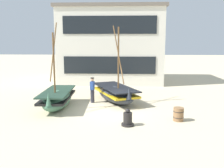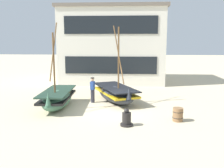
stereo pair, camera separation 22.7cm
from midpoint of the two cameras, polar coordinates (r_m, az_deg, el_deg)
ground_plane at (r=15.15m, az=-0.61°, el=-5.87°), size 120.00×120.00×0.00m
fishing_boat_near_left at (r=17.06m, az=0.32°, el=-2.11°), size 3.42×4.80×5.07m
fishing_boat_centre_large at (r=15.84m, az=-12.66°, el=-3.18°), size 1.72×4.27×5.16m
fisherman_by_hull at (r=16.80m, az=-4.84°, el=-1.42°), size 0.29×0.40×1.68m
capstan_winch at (r=12.36m, az=3.04°, el=-7.91°), size 0.62×0.62×0.85m
wooden_barrel at (r=13.46m, az=14.32°, el=-6.63°), size 0.56×0.56×0.70m
harbor_building_main at (r=25.72m, az=-0.42°, el=8.84°), size 10.14×6.82×7.32m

